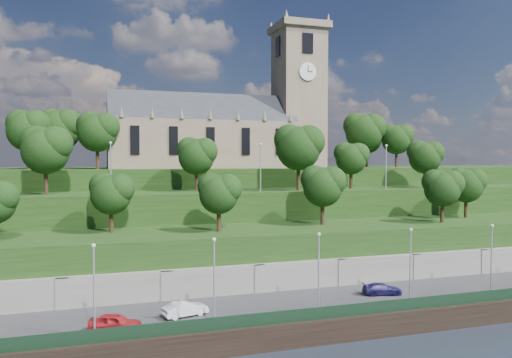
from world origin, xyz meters
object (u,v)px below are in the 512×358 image
object	(u,v)px
church	(229,125)
car_right	(382,289)
car_middle	(185,309)
car_left	(115,323)

from	to	relation	value
church	car_right	distance (m)	44.80
church	car_middle	bearing A→B (deg)	-110.12
car_left	car_right	xyz separation A→B (m)	(27.62, 3.22, -0.13)
church	car_middle	world-z (taller)	church
car_right	car_left	bearing A→B (deg)	109.36
church	car_middle	distance (m)	47.51
car_right	car_middle	bearing A→B (deg)	105.21
car_left	car_right	world-z (taller)	car_left
car_middle	car_right	xyz separation A→B (m)	(21.33, 0.94, -0.08)
church	car_middle	size ratio (longest dim) A/B	9.16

